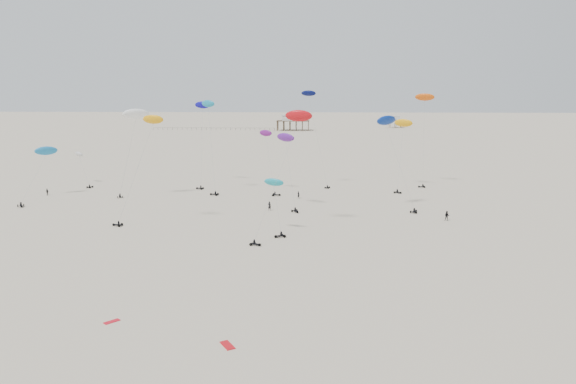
# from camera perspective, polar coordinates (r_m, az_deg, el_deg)

# --- Properties ---
(ground_plane) EXTENTS (900.00, 900.00, 0.00)m
(ground_plane) POSITION_cam_1_polar(r_m,az_deg,el_deg) (216.36, 1.50, 3.48)
(ground_plane) COLOR beige
(pavilion_main) EXTENTS (21.00, 13.00, 9.80)m
(pavilion_main) POSITION_cam_1_polar(r_m,az_deg,el_deg) (365.71, 0.52, 6.94)
(pavilion_main) COLOR brown
(pavilion_main) RESTS_ON ground
(pavilion_small) EXTENTS (9.00, 7.00, 8.00)m
(pavilion_small) POSITION_cam_1_polar(r_m,az_deg,el_deg) (399.16, 10.87, 6.94)
(pavilion_small) COLOR brown
(pavilion_small) RESTS_ON ground
(pier_fence) EXTENTS (80.20, 0.20, 1.50)m
(pier_fence) POSITION_cam_1_polar(r_m,az_deg,el_deg) (371.74, -7.57, 6.38)
(pier_fence) COLOR black
(pier_fence) RESTS_ON ground
(rig_0) EXTENTS (6.11, 9.38, 16.74)m
(rig_0) POSITION_cam_1_polar(r_m,az_deg,el_deg) (122.50, -0.04, 4.12)
(rig_0) COLOR black
(rig_0) RESTS_ON ground
(rig_1) EXTENTS (8.47, 6.64, 25.89)m
(rig_1) POSITION_cam_1_polar(r_m,az_deg,el_deg) (150.47, 2.53, 7.98)
(rig_1) COLOR black
(rig_1) RESTS_ON ground
(rig_2) EXTENTS (6.46, 14.87, 19.61)m
(rig_2) POSITION_cam_1_polar(r_m,az_deg,el_deg) (152.27, 11.56, 5.78)
(rig_2) COLOR black
(rig_2) RESTS_ON ground
(rig_3) EXTENTS (8.91, 11.09, 12.12)m
(rig_3) POSITION_cam_1_polar(r_m,az_deg,el_deg) (164.78, -20.20, 2.80)
(rig_3) COLOR black
(rig_3) RESTS_ON ground
(rig_4) EXTENTS (5.66, 18.50, 17.58)m
(rig_4) POSITION_cam_1_polar(r_m,az_deg,el_deg) (148.34, -23.72, 3.04)
(rig_4) COLOR black
(rig_4) RESTS_ON ground
(rig_5) EXTENTS (6.26, 10.75, 16.38)m
(rig_5) POSITION_cam_1_polar(r_m,az_deg,el_deg) (142.34, -1.91, 3.81)
(rig_5) COLOR black
(rig_5) RESTS_ON ground
(rig_6) EXTENTS (8.81, 5.11, 21.69)m
(rig_6) POSITION_cam_1_polar(r_m,az_deg,el_deg) (139.95, -15.36, 6.85)
(rig_6) COLOR black
(rig_6) RESTS_ON ground
(rig_7) EXTENTS (10.04, 5.55, 21.30)m
(rig_7) POSITION_cam_1_polar(r_m,az_deg,el_deg) (111.05, -14.41, 4.57)
(rig_7) COLOR black
(rig_7) RESTS_ON ground
(rig_8) EXTENTS (5.65, 9.15, 23.35)m
(rig_8) POSITION_cam_1_polar(r_m,az_deg,el_deg) (142.92, -7.91, 6.00)
(rig_8) COLOR black
(rig_8) RESTS_ON ground
(rig_9) EXTENTS (4.83, 7.50, 10.11)m
(rig_9) POSITION_cam_1_polar(r_m,az_deg,el_deg) (101.57, -1.25, -0.67)
(rig_9) COLOR black
(rig_9) RESTS_ON ground
(rig_10) EXTENTS (5.82, 8.31, 25.17)m
(rig_10) POSITION_cam_1_polar(r_m,az_deg,el_deg) (157.19, 13.68, 8.17)
(rig_10) COLOR black
(rig_10) RESTS_ON ground
(rig_11) EXTENTS (10.62, 16.94, 25.14)m
(rig_11) POSITION_cam_1_polar(r_m,az_deg,el_deg) (103.24, 0.44, 5.86)
(rig_11) COLOR black
(rig_11) RESTS_ON ground
(rig_12) EXTENTS (9.99, 9.06, 20.73)m
(rig_12) POSITION_cam_1_polar(r_m,az_deg,el_deg) (123.39, 10.41, 5.71)
(rig_12) COLOR black
(rig_12) RESTS_ON ground
(rig_13) EXTENTS (4.75, 13.83, 23.68)m
(rig_13) POSITION_cam_1_polar(r_m,az_deg,el_deg) (156.47, -8.72, 6.95)
(rig_13) COLOR black
(rig_13) RESTS_ON ground
(spectator_0) EXTENTS (0.97, 0.80, 2.29)m
(spectator_0) POSITION_cam_1_polar(r_m,az_deg,el_deg) (121.95, -1.89, -1.87)
(spectator_0) COLOR black
(spectator_0) RESTS_ON ground
(spectator_1) EXTENTS (1.26, 0.94, 2.31)m
(spectator_1) POSITION_cam_1_polar(r_m,az_deg,el_deg) (116.67, 15.82, -2.82)
(spectator_1) COLOR black
(spectator_1) RESTS_ON ground
(spectator_2) EXTENTS (1.30, 1.05, 1.94)m
(spectator_2) POSITION_cam_1_polar(r_m,az_deg,el_deg) (151.65, -23.25, -0.30)
(spectator_2) COLOR black
(spectator_2) RESTS_ON ground
(spectator_3) EXTENTS (0.88, 0.83, 2.00)m
(spectator_3) POSITION_cam_1_polar(r_m,az_deg,el_deg) (135.41, 1.07, -0.64)
(spectator_3) COLOR black
(spectator_3) RESTS_ON ground
(grounded_kite_a) EXTENTS (1.91, 2.35, 0.08)m
(grounded_kite_a) POSITION_cam_1_polar(r_m,az_deg,el_deg) (59.75, -6.17, -15.25)
(grounded_kite_a) COLOR red
(grounded_kite_a) RESTS_ON ground
(grounded_kite_b) EXTENTS (1.73, 1.80, 0.07)m
(grounded_kite_b) POSITION_cam_1_polar(r_m,az_deg,el_deg) (67.83, -17.46, -12.47)
(grounded_kite_b) COLOR red
(grounded_kite_b) RESTS_ON ground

